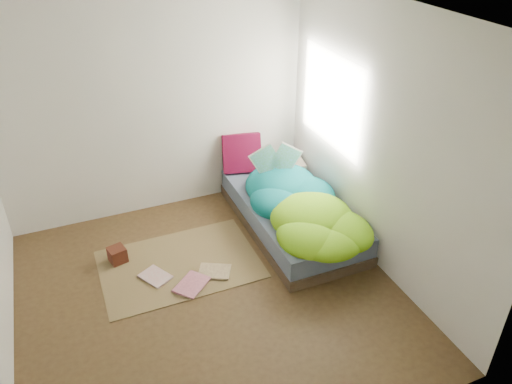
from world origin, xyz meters
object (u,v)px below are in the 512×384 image
(open_book, at_px, (276,151))
(floor_book_a, at_px, (147,283))
(floor_book_b, at_px, (181,281))
(pillow_magenta, at_px, (242,153))
(bed, at_px, (291,214))
(wooden_box, at_px, (117,255))

(open_book, xyz_separation_m, floor_book_a, (-1.69, -0.67, -0.80))
(floor_book_b, bearing_deg, pillow_magenta, 98.24)
(bed, xyz_separation_m, floor_book_b, (-1.43, -0.45, -0.14))
(pillow_magenta, distance_m, floor_book_a, 2.03)
(pillow_magenta, relative_size, open_book, 0.97)
(bed, distance_m, pillow_magenta, 1.02)
(floor_book_a, bearing_deg, wooden_box, 84.21)
(pillow_magenta, relative_size, wooden_box, 2.85)
(bed, height_order, floor_book_a, bed)
(wooden_box, relative_size, floor_book_a, 0.55)
(floor_book_a, bearing_deg, pillow_magenta, 10.32)
(bed, xyz_separation_m, wooden_box, (-1.95, 0.12, -0.07))
(bed, distance_m, floor_book_b, 1.51)
(open_book, bearing_deg, pillow_magenta, 120.15)
(wooden_box, bearing_deg, open_book, 6.19)
(floor_book_a, distance_m, floor_book_b, 0.33)
(open_book, bearing_deg, wooden_box, -162.08)
(wooden_box, xyz_separation_m, floor_book_a, (0.20, -0.46, -0.07))
(pillow_magenta, bearing_deg, open_book, -57.91)
(bed, bearing_deg, floor_book_a, -169.02)
(open_book, xyz_separation_m, floor_book_b, (-1.38, -0.78, -0.80))
(wooden_box, distance_m, floor_book_a, 0.51)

